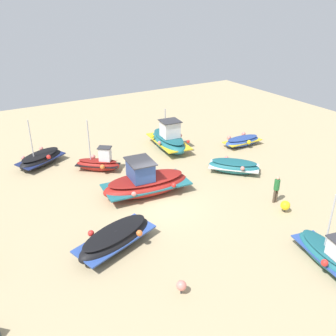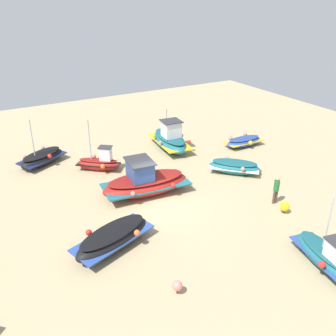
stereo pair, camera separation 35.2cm
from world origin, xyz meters
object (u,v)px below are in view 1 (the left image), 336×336
at_px(fishing_boat_6, 242,141).
at_px(mooring_buoy_1, 285,205).
at_px(fishing_boat_1, 116,238).
at_px(person_walking, 277,187).
at_px(fishing_boat_3, 99,163).
at_px(fishing_boat_4, 169,140).
at_px(fishing_boat_5, 41,159).
at_px(fishing_boat_7, 329,254).
at_px(fishing_boat_2, 145,182).
at_px(mooring_buoy_0, 181,286).
at_px(fishing_boat_0, 234,166).

relative_size(fishing_boat_6, mooring_buoy_1, 4.68).
height_order(fishing_boat_1, fishing_boat_6, fishing_boat_1).
xyz_separation_m(person_walking, mooring_buoy_1, (-1.05, 0.32, -0.55)).
distance_m(fishing_boat_6, mooring_buoy_1, 9.87).
relative_size(fishing_boat_3, fishing_boat_4, 0.75).
xyz_separation_m(fishing_boat_5, fishing_boat_7, (-17.20, -8.39, 0.06)).
bearing_deg(fishing_boat_2, fishing_boat_1, 53.07).
relative_size(fishing_boat_2, fishing_boat_4, 1.15).
bearing_deg(fishing_boat_7, fishing_boat_2, -146.80).
bearing_deg(fishing_boat_1, fishing_boat_2, 28.05).
relative_size(fishing_boat_2, fishing_boat_7, 1.44).
xyz_separation_m(fishing_boat_2, mooring_buoy_1, (-5.83, -5.60, -0.30)).
distance_m(fishing_boat_5, mooring_buoy_0, 15.49).
distance_m(fishing_boat_1, fishing_boat_4, 12.65).
xyz_separation_m(fishing_boat_3, mooring_buoy_1, (-10.26, -6.87, -0.12)).
xyz_separation_m(fishing_boat_0, fishing_boat_2, (0.53, 6.40, 0.26)).
height_order(fishing_boat_0, fishing_boat_7, fishing_boat_7).
distance_m(fishing_boat_0, fishing_boat_6, 5.11).
distance_m(fishing_boat_6, fishing_boat_7, 14.27).
height_order(person_walking, mooring_buoy_0, person_walking).
distance_m(fishing_boat_0, mooring_buoy_1, 5.36).
bearing_deg(fishing_boat_3, fishing_boat_2, -35.75).
xyz_separation_m(fishing_boat_4, fishing_boat_5, (1.94, 9.24, -0.27)).
bearing_deg(mooring_buoy_1, fishing_boat_1, 79.00).
bearing_deg(mooring_buoy_1, fishing_boat_5, 37.44).
bearing_deg(fishing_boat_6, fishing_boat_3, 172.85).
height_order(fishing_boat_1, fishing_boat_5, fishing_boat_5).
distance_m(fishing_boat_0, fishing_boat_1, 10.67).
bearing_deg(fishing_boat_1, fishing_boat_4, 28.37).
distance_m(fishing_boat_4, fishing_boat_5, 9.45).
height_order(fishing_boat_1, fishing_boat_2, fishing_boat_2).
height_order(fishing_boat_1, person_walking, person_walking).
xyz_separation_m(fishing_boat_0, fishing_boat_7, (-9.38, 2.45, 0.09)).
xyz_separation_m(fishing_boat_0, mooring_buoy_1, (-5.30, 0.80, -0.04)).
bearing_deg(fishing_boat_4, fishing_boat_6, 71.89).
distance_m(fishing_boat_1, person_walking, 9.64).
distance_m(fishing_boat_0, fishing_boat_7, 9.70).
bearing_deg(fishing_boat_0, fishing_boat_2, 40.02).
distance_m(fishing_boat_3, fishing_boat_7, 15.26).
bearing_deg(person_walking, fishing_boat_5, 47.94).
distance_m(fishing_boat_0, person_walking, 4.31).
distance_m(fishing_boat_1, fishing_boat_5, 11.34).
height_order(fishing_boat_3, fishing_boat_5, fishing_boat_3).
xyz_separation_m(fishing_boat_2, fishing_boat_4, (5.35, -4.80, 0.04)).
bearing_deg(mooring_buoy_1, fishing_boat_0, -8.55).
height_order(fishing_boat_0, fishing_boat_6, fishing_boat_0).
xyz_separation_m(fishing_boat_1, fishing_boat_3, (8.46, -2.42, 0.00)).
bearing_deg(fishing_boat_6, fishing_boat_5, 163.72).
xyz_separation_m(fishing_boat_6, person_walking, (-7.72, 4.23, 0.58)).
relative_size(fishing_boat_3, mooring_buoy_1, 5.24).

